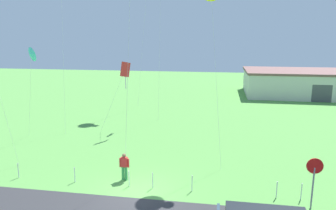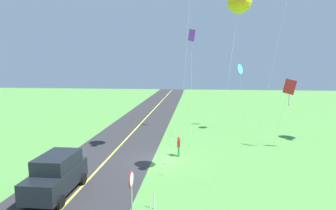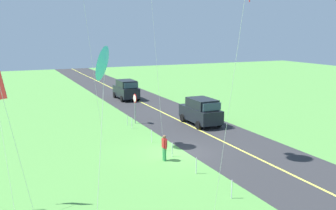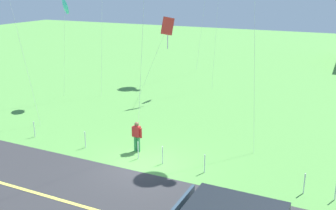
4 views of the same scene
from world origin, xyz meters
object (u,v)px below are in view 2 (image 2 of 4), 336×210
person_adult_near (179,146)px  kite_yellow_high (192,37)px  stop_sign (131,187)px  kite_pink_drift (240,69)px  kite_orange_near (290,88)px  kite_purple_back (240,1)px  car_suv_foreground (57,174)px

person_adult_near → kite_yellow_high: (-9.07, 0.78, 9.24)m
stop_sign → kite_pink_drift: size_ratio=0.35×
person_adult_near → kite_yellow_high: size_ratio=0.15×
kite_yellow_high → kite_pink_drift: 6.11m
kite_pink_drift → kite_orange_near: kite_pink_drift is taller
kite_yellow_high → kite_purple_back: bearing=12.0°
stop_sign → kite_purple_back: size_ratio=0.22×
car_suv_foreground → stop_sign: size_ratio=1.72×
car_suv_foreground → kite_pink_drift: size_ratio=0.60×
stop_sign → kite_orange_near: (-12.31, 10.56, 3.53)m
kite_orange_near → person_adult_near: bearing=-74.0°
kite_pink_drift → kite_purple_back: bearing=-9.2°
car_suv_foreground → kite_orange_near: bearing=122.1°
car_suv_foreground → person_adult_near: bearing=137.8°
kite_pink_drift → kite_orange_near: (6.35, 3.15, -1.41)m
person_adult_near → kite_pink_drift: size_ratio=0.22×
car_suv_foreground → kite_yellow_high: (-16.20, 7.23, 8.95)m
kite_purple_back → kite_orange_near: bearing=143.3°
car_suv_foreground → kite_yellow_high: kite_yellow_high is taller
kite_purple_back → person_adult_near: bearing=-141.2°
person_adult_near → kite_pink_drift: (-8.94, 5.87, 5.87)m
kite_orange_near → kite_purple_back: 10.50m
person_adult_near → kite_orange_near: 10.39m
stop_sign → kite_yellow_high: kite_yellow_high is taller
person_adult_near → kite_orange_near: bearing=27.9°
kite_orange_near → stop_sign: bearing=-40.6°
kite_purple_back → car_suv_foreground: bearing=-75.9°
kite_yellow_high → kite_orange_near: (6.48, 8.25, -4.78)m
person_adult_near → stop_sign: bearing=-87.1°
kite_yellow_high → kite_purple_back: 13.97m
kite_pink_drift → kite_orange_near: bearing=26.4°
kite_pink_drift → stop_sign: bearing=-21.7°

